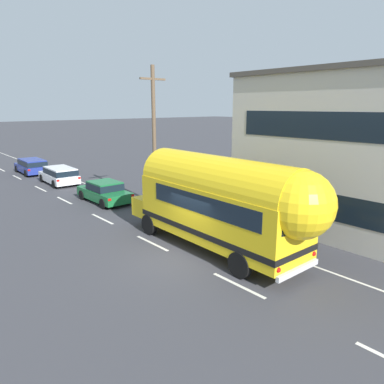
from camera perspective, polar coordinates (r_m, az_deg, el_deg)
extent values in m
plane|color=#38383D|center=(15.16, -1.60, -10.38)|extent=(300.00, 300.00, 0.00)
cube|color=silver|center=(13.14, 7.34, -14.43)|extent=(0.14, 2.40, 0.01)
cube|color=silver|center=(16.76, -6.34, -8.06)|extent=(0.14, 2.40, 0.01)
cube|color=silver|center=(20.71, -14.02, -4.15)|extent=(0.14, 2.40, 0.01)
cube|color=silver|center=(25.44, -19.56, -1.26)|extent=(0.14, 2.40, 0.01)
cube|color=silver|center=(29.68, -22.87, 0.48)|extent=(0.14, 2.40, 0.01)
cube|color=silver|center=(35.32, -25.97, 2.10)|extent=(0.14, 2.40, 0.01)
cube|color=silver|center=(40.32, -27.96, 3.14)|extent=(0.14, 2.40, 0.01)
cube|color=silver|center=(26.51, -12.45, -0.22)|extent=(0.12, 80.00, 0.01)
cube|color=black|center=(16.38, 26.07, -3.27)|extent=(0.08, 13.19, 1.20)
cube|color=black|center=(15.82, 27.38, 8.98)|extent=(0.08, 13.19, 1.20)
cylinder|color=brown|center=(22.54, -6.02, 8.61)|extent=(0.24, 0.24, 8.50)
cube|color=brown|center=(22.51, -6.24, 17.39)|extent=(1.80, 0.12, 0.12)
cube|color=yellow|center=(15.36, 4.15, -3.13)|extent=(2.66, 8.02, 2.30)
cylinder|color=yellow|center=(15.08, 4.22, 1.06)|extent=(2.61, 7.92, 2.45)
sphere|color=yellow|center=(12.64, 16.72, -1.92)|extent=(2.40, 2.40, 2.40)
cube|color=yellow|center=(19.02, -5.62, -2.01)|extent=(2.29, 1.35, 0.95)
cube|color=black|center=(15.56, 4.11, -5.42)|extent=(2.70, 8.06, 0.24)
cube|color=black|center=(15.00, 4.98, -1.18)|extent=(2.65, 6.22, 0.76)
cube|color=black|center=(12.77, 16.61, -4.09)|extent=(2.00, 0.12, 0.84)
cube|color=black|center=(13.18, 16.28, -9.29)|extent=(0.80, 0.08, 0.90)
cube|color=silver|center=(13.37, 16.43, -11.77)|extent=(2.34, 0.19, 0.20)
sphere|color=red|center=(12.50, 13.46, -11.91)|extent=(0.20, 0.20, 0.20)
sphere|color=red|center=(14.12, 18.66, -9.23)|extent=(0.20, 0.20, 0.20)
cube|color=black|center=(18.23, -4.65, 1.62)|extent=(2.14, 0.14, 0.96)
cube|color=silver|center=(19.61, -6.75, -1.94)|extent=(0.90, 0.12, 0.56)
cylinder|color=black|center=(17.74, -6.79, -5.14)|extent=(0.28, 1.01, 1.00)
cylinder|color=black|center=(19.04, -0.88, -3.73)|extent=(0.28, 1.01, 1.00)
cylinder|color=black|center=(13.46, 7.58, -11.38)|extent=(0.28, 1.01, 1.00)
cylinder|color=black|center=(15.14, 13.68, -8.76)|extent=(0.28, 1.01, 1.00)
cube|color=#196633|center=(24.24, -13.71, -0.31)|extent=(1.85, 4.37, 0.60)
cube|color=#196633|center=(24.00, -13.65, 0.97)|extent=(1.65, 2.02, 0.55)
cube|color=black|center=(24.01, -13.64, 0.90)|extent=(1.71, 2.06, 0.43)
cube|color=red|center=(21.95, -12.93, -1.21)|extent=(0.20, 0.04, 0.14)
cube|color=red|center=(22.72, -9.37, -0.55)|extent=(0.20, 0.04, 0.14)
cylinder|color=black|center=(25.22, -17.02, -0.45)|extent=(0.20, 0.64, 0.64)
cylinder|color=black|center=(25.96, -13.48, 0.15)|extent=(0.20, 0.64, 0.64)
cylinder|color=black|center=(22.62, -13.92, -1.82)|extent=(0.20, 0.64, 0.64)
cylinder|color=black|center=(23.44, -10.09, -1.10)|extent=(0.20, 0.64, 0.64)
cube|color=white|center=(31.05, -20.34, 2.21)|extent=(2.04, 4.47, 0.60)
cube|color=white|center=(30.51, -20.13, 3.14)|extent=(1.79, 3.22, 0.55)
cube|color=black|center=(30.52, -20.13, 3.08)|extent=(1.85, 3.26, 0.43)
cube|color=red|center=(28.70, -20.46, 1.70)|extent=(0.20, 0.05, 0.14)
cube|color=red|center=(29.25, -17.42, 2.14)|extent=(0.20, 0.05, 0.14)
cylinder|color=black|center=(32.24, -22.70, 2.03)|extent=(0.22, 0.65, 0.64)
cylinder|color=black|center=(32.78, -19.69, 2.46)|extent=(0.22, 0.65, 0.64)
cylinder|color=black|center=(29.41, -21.00, 1.16)|extent=(0.22, 0.65, 0.64)
cylinder|color=black|center=(30.00, -17.74, 1.65)|extent=(0.22, 0.65, 0.64)
cube|color=navy|center=(36.79, -24.11, 3.51)|extent=(2.01, 4.56, 0.60)
cube|color=navy|center=(36.25, -23.99, 4.31)|extent=(1.77, 3.31, 0.55)
cube|color=black|center=(36.26, -23.99, 4.27)|extent=(1.84, 3.35, 0.43)
cube|color=red|center=(34.39, -24.42, 3.17)|extent=(0.20, 0.05, 0.14)
cube|color=red|center=(34.84, -21.82, 3.53)|extent=(0.20, 0.05, 0.14)
cylinder|color=black|center=(38.09, -26.02, 3.32)|extent=(0.22, 0.65, 0.64)
cylinder|color=black|center=(38.54, -23.43, 3.68)|extent=(0.22, 0.65, 0.64)
cylinder|color=black|center=(35.11, -24.80, 2.69)|extent=(0.22, 0.65, 0.64)
cylinder|color=black|center=(35.59, -22.00, 3.08)|extent=(0.22, 0.65, 0.64)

